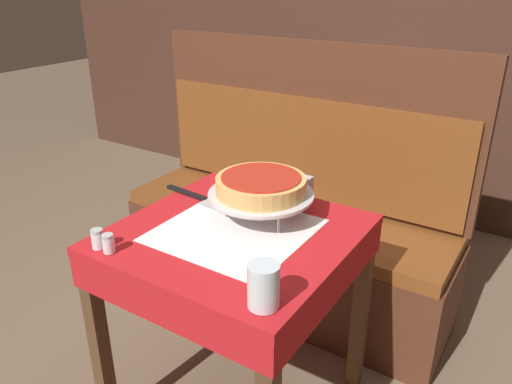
{
  "coord_description": "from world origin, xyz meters",
  "views": [
    {
      "loc": [
        0.82,
        -1.15,
        1.5
      ],
      "look_at": [
        0.02,
        0.09,
        0.85
      ],
      "focal_mm": 35.0,
      "sensor_mm": 36.0,
      "label": 1
    }
  ],
  "objects": [
    {
      "name": "pizza_server",
      "position": [
        -0.25,
        0.13,
        0.75
      ],
      "size": [
        0.3,
        0.1,
        0.01
      ],
      "color": "#BCBCC1",
      "rests_on": "dining_table_front"
    },
    {
      "name": "salt_shaker",
      "position": [
        -0.28,
        -0.31,
        0.77
      ],
      "size": [
        0.04,
        0.04,
        0.06
      ],
      "color": "silver",
      "rests_on": "dining_table_front"
    },
    {
      "name": "condiment_caddy",
      "position": [
        -0.25,
        1.54,
        0.79
      ],
      "size": [
        0.12,
        0.12,
        0.16
      ],
      "color": "black",
      "rests_on": "dining_table_rear"
    },
    {
      "name": "deep_dish_pizza",
      "position": [
        0.02,
        0.12,
        0.86
      ],
      "size": [
        0.3,
        0.3,
        0.06
      ],
      "color": "tan",
      "rests_on": "pizza_pan_stand"
    },
    {
      "name": "dining_table_front",
      "position": [
        0.0,
        0.0,
        0.64
      ],
      "size": [
        0.73,
        0.73,
        0.74
      ],
      "color": "red",
      "rests_on": "ground_plane"
    },
    {
      "name": "water_glass_near",
      "position": [
        0.29,
        -0.29,
        0.8
      ],
      "size": [
        0.08,
        0.08,
        0.12
      ],
      "color": "silver",
      "rests_on": "dining_table_front"
    },
    {
      "name": "pizza_pan_stand",
      "position": [
        0.02,
        0.12,
        0.82
      ],
      "size": [
        0.35,
        0.35,
        0.09
      ],
      "color": "#ADADB2",
      "rests_on": "dining_table_front"
    },
    {
      "name": "dining_table_rear",
      "position": [
        -0.19,
        1.5,
        0.65
      ],
      "size": [
        0.76,
        0.76,
        0.75
      ],
      "color": "red",
      "rests_on": "ground_plane"
    },
    {
      "name": "booth_bench",
      "position": [
        -0.19,
        0.71,
        0.36
      ],
      "size": [
        1.57,
        0.47,
        1.22
      ],
      "color": "#4C2819",
      "rests_on": "ground_plane"
    },
    {
      "name": "pepper_shaker",
      "position": [
        -0.23,
        -0.31,
        0.77
      ],
      "size": [
        0.04,
        0.04,
        0.06
      ],
      "color": "silver",
      "rests_on": "dining_table_front"
    },
    {
      "name": "napkin_holder",
      "position": [
        0.05,
        0.32,
        0.79
      ],
      "size": [
        0.1,
        0.05,
        0.09
      ],
      "color": "#B2B2B7",
      "rests_on": "dining_table_front"
    },
    {
      "name": "back_wall_panel",
      "position": [
        0.0,
        1.96,
        1.2
      ],
      "size": [
        6.0,
        0.04,
        2.4
      ],
      "primitive_type": "cube",
      "color": "#3D2319",
      "rests_on": "ground_plane"
    }
  ]
}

